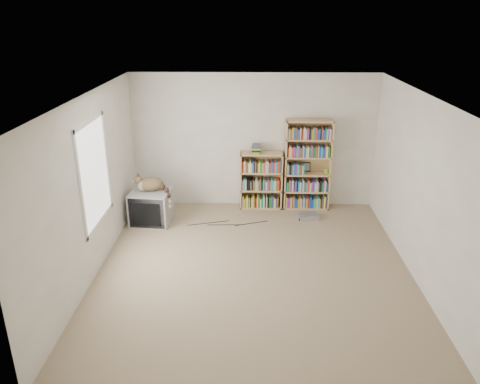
{
  "coord_description": "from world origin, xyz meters",
  "views": [
    {
      "loc": [
        -0.07,
        -5.92,
        3.52
      ],
      "look_at": [
        -0.22,
        1.0,
        0.82
      ],
      "focal_mm": 35.0,
      "sensor_mm": 36.0,
      "label": 1
    }
  ],
  "objects_px": {
    "crt_tv": "(151,207)",
    "bookcase_tall": "(307,167)",
    "cat": "(153,186)",
    "bookcase_short": "(261,182)",
    "dvd_player": "(308,216)"
  },
  "relations": [
    {
      "from": "bookcase_tall",
      "to": "dvd_player",
      "type": "relative_size",
      "value": 4.71
    },
    {
      "from": "bookcase_tall",
      "to": "dvd_player",
      "type": "bearing_deg",
      "value": -91.39
    },
    {
      "from": "cat",
      "to": "crt_tv",
      "type": "bearing_deg",
      "value": 178.75
    },
    {
      "from": "bookcase_short",
      "to": "cat",
      "type": "bearing_deg",
      "value": -158.55
    },
    {
      "from": "cat",
      "to": "bookcase_tall",
      "type": "height_order",
      "value": "bookcase_tall"
    },
    {
      "from": "cat",
      "to": "bookcase_short",
      "type": "height_order",
      "value": "bookcase_short"
    },
    {
      "from": "crt_tv",
      "to": "bookcase_tall",
      "type": "height_order",
      "value": "bookcase_tall"
    },
    {
      "from": "cat",
      "to": "bookcase_short",
      "type": "distance_m",
      "value": 2.03
    },
    {
      "from": "crt_tv",
      "to": "dvd_player",
      "type": "distance_m",
      "value": 2.8
    },
    {
      "from": "cat",
      "to": "dvd_player",
      "type": "xyz_separation_m",
      "value": [
        2.72,
        0.2,
        -0.63
      ]
    },
    {
      "from": "bookcase_tall",
      "to": "bookcase_short",
      "type": "height_order",
      "value": "bookcase_tall"
    },
    {
      "from": "bookcase_tall",
      "to": "bookcase_short",
      "type": "bearing_deg",
      "value": 179.97
    },
    {
      "from": "cat",
      "to": "bookcase_short",
      "type": "relative_size",
      "value": 0.64
    },
    {
      "from": "crt_tv",
      "to": "bookcase_tall",
      "type": "xyz_separation_m",
      "value": [
        2.79,
        0.75,
        0.52
      ]
    },
    {
      "from": "cat",
      "to": "bookcase_short",
      "type": "bearing_deg",
      "value": 10.61
    }
  ]
}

